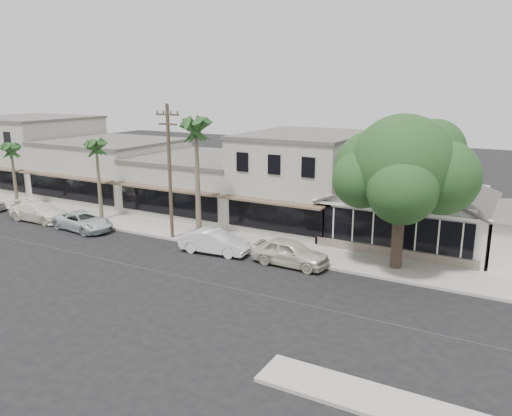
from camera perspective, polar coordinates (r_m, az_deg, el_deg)
The scene contains 16 objects.
ground at distance 25.39m, azimuth -0.72°, elevation -9.60°, with size 140.00×140.00×0.00m, color black.
sidewalk_north at distance 34.80m, azimuth -6.65°, elevation -3.02°, with size 90.00×3.50×0.15m, color #9E9991.
corner_shop at distance 34.17m, azimuth 17.23°, elevation 0.54°, with size 10.40×8.60×5.10m.
row_building_near at distance 37.37m, azimuth 5.58°, elevation 3.19°, with size 8.00×10.00×6.50m, color beige.
row_building_midnear at distance 41.92m, azimuth -5.81°, elevation 2.74°, with size 10.00×10.00×4.20m, color #AFAB9D.
row_building_midfar at distance 48.55m, azimuth -16.09°, elevation 4.26°, with size 11.00×10.00×5.00m, color beige.
row_building_far at distance 56.70m, azimuth -24.09°, elevation 5.82°, with size 11.00×10.00×6.80m, color #AFAB9D.
utility_pole at distance 33.14m, azimuth -9.85°, elevation 4.40°, with size 1.80×0.24×9.00m.
car_0 at distance 28.81m, azimuth 3.93°, elevation -5.09°, with size 1.83×4.54×1.55m, color beige.
car_1 at distance 30.93m, azimuth -4.73°, elevation -3.86°, with size 1.53×4.39×1.45m, color white.
car_2 at distance 37.73m, azimuth -19.12°, elevation -1.44°, with size 2.20×4.78×1.33m, color #B6C4C0.
car_3 at distance 41.61m, azimuth -23.56°, elevation -0.37°, with size 2.06×5.06×1.47m, color white.
shade_tree at distance 28.24m, azimuth 16.36°, elevation 4.35°, with size 7.83×7.08×8.69m.
palm_east at distance 32.10m, azimuth -6.86°, elevation 8.89°, with size 3.22×3.22×8.63m.
palm_mid at distance 39.18m, azimuth -17.78°, elevation 6.62°, with size 2.91×2.91×6.62m.
palm_west at distance 46.19m, azimuth -26.20°, elevation 6.02°, with size 2.73×2.73×5.87m.
Camera 1 is at (11.60, -20.21, 10.07)m, focal length 35.00 mm.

